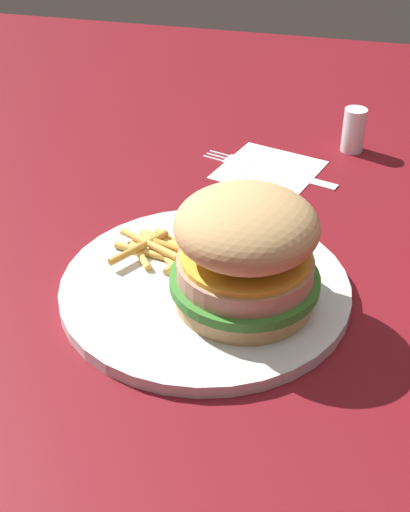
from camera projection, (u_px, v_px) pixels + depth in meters
The scene contains 7 objects.
ground_plane at pixel (180, 308), 0.63m from camera, with size 1.60×1.60×0.00m, color maroon.
plate at pixel (205, 288), 0.65m from camera, with size 0.26×0.26×0.01m, color silver.
sandwich at pixel (246, 251), 0.59m from camera, with size 0.13×0.13×0.11m.
fries_pile at pixel (166, 250), 0.68m from camera, with size 0.09×0.10×0.01m.
napkin at pixel (269, 170), 0.85m from camera, with size 0.11×0.11×0.00m, color white.
fork at pixel (268, 167), 0.85m from camera, with size 0.07×0.17×0.00m.
salt_shaker at pixel (354, 130), 0.88m from camera, with size 0.03×0.03×0.06m, color white.
Camera 1 is at (-0.48, -0.14, 0.40)m, focal length 49.84 mm.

